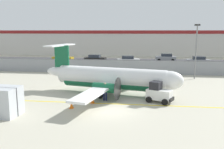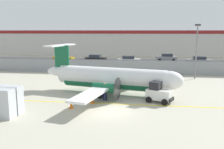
# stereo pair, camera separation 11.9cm
# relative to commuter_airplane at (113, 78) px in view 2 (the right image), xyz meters

# --- Properties ---
(ground_plane) EXTENTS (140.00, 140.00, 0.01)m
(ground_plane) POSITION_rel_commuter_airplane_xyz_m (0.45, -3.73, -1.60)
(ground_plane) COLOR #B2AD99
(perimeter_fence) EXTENTS (98.00, 0.10, 2.10)m
(perimeter_fence) POSITION_rel_commuter_airplane_xyz_m (0.45, 12.27, -0.49)
(perimeter_fence) COLOR gray
(perimeter_fence) RESTS_ON ground
(parking_lot_strip) EXTENTS (98.00, 17.00, 0.12)m
(parking_lot_strip) POSITION_rel_commuter_airplane_xyz_m (0.45, 23.77, -1.54)
(parking_lot_strip) COLOR #38383A
(parking_lot_strip) RESTS_ON ground
(background_building) EXTENTS (91.00, 8.10, 6.50)m
(background_building) POSITION_rel_commuter_airplane_xyz_m (0.45, 42.26, 1.66)
(background_building) COLOR beige
(background_building) RESTS_ON ground
(commuter_airplane) EXTENTS (14.75, 15.98, 4.92)m
(commuter_airplane) POSITION_rel_commuter_airplane_xyz_m (0.00, 0.00, 0.00)
(commuter_airplane) COLOR white
(commuter_airplane) RESTS_ON ground
(baggage_tug) EXTENTS (2.58, 2.12, 1.88)m
(baggage_tug) POSITION_rel_commuter_airplane_xyz_m (4.46, -2.70, -0.75)
(baggage_tug) COLOR silver
(baggage_tug) RESTS_ON ground
(ground_crew_worker) EXTENTS (0.55, 0.37, 1.70)m
(ground_crew_worker) POSITION_rel_commuter_airplane_xyz_m (-0.43, -2.71, -0.65)
(ground_crew_worker) COLOR #191E4C
(ground_crew_worker) RESTS_ON ground
(cargo_container) EXTENTS (2.56, 2.20, 2.20)m
(cargo_container) POSITION_rel_commuter_airplane_xyz_m (-7.51, -7.76, -0.50)
(cargo_container) COLOR #B7BCC1
(cargo_container) RESTS_ON ground
(traffic_cone_near_left) EXTENTS (0.36, 0.36, 0.64)m
(traffic_cone_near_left) POSITION_rel_commuter_airplane_xyz_m (-1.42, -3.70, -1.29)
(traffic_cone_near_left) COLOR orange
(traffic_cone_near_left) RESTS_ON ground
(traffic_cone_near_right) EXTENTS (0.36, 0.36, 0.64)m
(traffic_cone_near_right) POSITION_rel_commuter_airplane_xyz_m (-1.37, -0.02, -1.29)
(traffic_cone_near_right) COLOR orange
(traffic_cone_near_right) RESTS_ON ground
(traffic_cone_far_left) EXTENTS (0.36, 0.36, 0.64)m
(traffic_cone_far_left) POSITION_rel_commuter_airplane_xyz_m (-2.86, -5.40, -1.29)
(traffic_cone_far_left) COLOR orange
(traffic_cone_far_left) RESTS_ON ground
(parked_car_0) EXTENTS (4.35, 2.34, 1.58)m
(parked_car_0) POSITION_rel_commuter_airplane_xyz_m (-13.42, 24.47, -0.71)
(parked_car_0) COLOR #B28C19
(parked_car_0) RESTS_ON parking_lot_strip
(parked_car_1) EXTENTS (4.32, 2.26, 1.58)m
(parked_car_1) POSITION_rel_commuter_airplane_xyz_m (-6.57, 24.17, -0.71)
(parked_car_1) COLOR black
(parked_car_1) RESTS_ON parking_lot_strip
(parked_car_2) EXTENTS (4.35, 2.33, 1.58)m
(parked_car_2) POSITION_rel_commuter_airplane_xyz_m (0.19, 22.49, -0.71)
(parked_car_2) COLOR silver
(parked_car_2) RESTS_ON parking_lot_strip
(parked_car_3) EXTENTS (4.21, 2.02, 1.58)m
(parked_car_3) POSITION_rel_commuter_airplane_xyz_m (7.72, 28.28, -0.71)
(parked_car_3) COLOR gray
(parked_car_3) RESTS_ON parking_lot_strip
(parked_car_4) EXTENTS (4.28, 2.16, 1.58)m
(parked_car_4) POSITION_rel_commuter_airplane_xyz_m (13.23, 23.20, -0.71)
(parked_car_4) COLOR gray
(parked_car_4) RESTS_ON parking_lot_strip
(apron_light_pole) EXTENTS (0.70, 0.30, 7.27)m
(apron_light_pole) POSITION_rel_commuter_airplane_xyz_m (9.93, 9.33, 2.70)
(apron_light_pole) COLOR slate
(apron_light_pole) RESTS_ON ground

